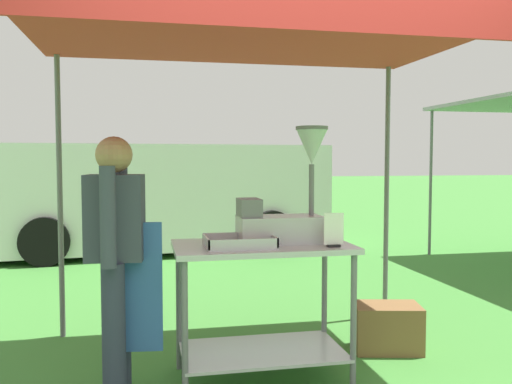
{
  "coord_description": "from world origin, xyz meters",
  "views": [
    {
      "loc": [
        -0.81,
        -2.24,
        1.48
      ],
      "look_at": [
        -0.06,
        1.42,
        1.24
      ],
      "focal_mm": 37.82,
      "sensor_mm": 36.0,
      "label": 1
    }
  ],
  "objects_px": {
    "donut_cart": "(262,284)",
    "menu_sign": "(334,233)",
    "stall_canopy": "(259,38)",
    "supply_crate": "(387,328)",
    "donut_fryer": "(286,206)",
    "vendor": "(117,253)",
    "donut_tray": "(240,244)",
    "van_white": "(157,196)"
  },
  "relations": [
    {
      "from": "donut_cart",
      "to": "menu_sign",
      "type": "bearing_deg",
      "value": -26.41
    },
    {
      "from": "stall_canopy",
      "to": "supply_crate",
      "type": "distance_m",
      "value": 2.36
    },
    {
      "from": "donut_fryer",
      "to": "vendor",
      "type": "height_order",
      "value": "donut_fryer"
    },
    {
      "from": "donut_cart",
      "to": "vendor",
      "type": "distance_m",
      "value": 0.97
    },
    {
      "from": "menu_sign",
      "to": "supply_crate",
      "type": "distance_m",
      "value": 1.17
    },
    {
      "from": "donut_fryer",
      "to": "supply_crate",
      "type": "height_order",
      "value": "donut_fryer"
    },
    {
      "from": "supply_crate",
      "to": "donut_fryer",
      "type": "bearing_deg",
      "value": -161.42
    },
    {
      "from": "donut_tray",
      "to": "vendor",
      "type": "height_order",
      "value": "vendor"
    },
    {
      "from": "donut_tray",
      "to": "supply_crate",
      "type": "relative_size",
      "value": 0.78
    },
    {
      "from": "donut_cart",
      "to": "vendor",
      "type": "bearing_deg",
      "value": -173.65
    },
    {
      "from": "donut_cart",
      "to": "donut_tray",
      "type": "distance_m",
      "value": 0.34
    },
    {
      "from": "vendor",
      "to": "menu_sign",
      "type": "bearing_deg",
      "value": -4.49
    },
    {
      "from": "supply_crate",
      "to": "van_white",
      "type": "relative_size",
      "value": 0.1
    },
    {
      "from": "van_white",
      "to": "donut_fryer",
      "type": "bearing_deg",
      "value": -82.16
    },
    {
      "from": "donut_tray",
      "to": "van_white",
      "type": "bearing_deg",
      "value": 94.27
    },
    {
      "from": "menu_sign",
      "to": "van_white",
      "type": "height_order",
      "value": "van_white"
    },
    {
      "from": "donut_fryer",
      "to": "menu_sign",
      "type": "bearing_deg",
      "value": -43.44
    },
    {
      "from": "donut_fryer",
      "to": "van_white",
      "type": "bearing_deg",
      "value": 97.84
    },
    {
      "from": "vendor",
      "to": "donut_cart",
      "type": "bearing_deg",
      "value": 6.35
    },
    {
      "from": "menu_sign",
      "to": "vendor",
      "type": "bearing_deg",
      "value": 175.51
    },
    {
      "from": "menu_sign",
      "to": "stall_canopy",
      "type": "bearing_deg",
      "value": 143.9
    },
    {
      "from": "supply_crate",
      "to": "donut_cart",
      "type": "bearing_deg",
      "value": -162.69
    },
    {
      "from": "donut_fryer",
      "to": "supply_crate",
      "type": "bearing_deg",
      "value": 18.58
    },
    {
      "from": "stall_canopy",
      "to": "donut_tray",
      "type": "distance_m",
      "value": 1.37
    },
    {
      "from": "donut_cart",
      "to": "vendor",
      "type": "height_order",
      "value": "vendor"
    },
    {
      "from": "van_white",
      "to": "menu_sign",
      "type": "bearing_deg",
      "value": -79.97
    },
    {
      "from": "supply_crate",
      "to": "stall_canopy",
      "type": "bearing_deg",
      "value": -167.67
    },
    {
      "from": "vendor",
      "to": "donut_tray",
      "type": "bearing_deg",
      "value": 1.33
    },
    {
      "from": "vendor",
      "to": "van_white",
      "type": "height_order",
      "value": "van_white"
    },
    {
      "from": "stall_canopy",
      "to": "vendor",
      "type": "relative_size",
      "value": 1.91
    },
    {
      "from": "vendor",
      "to": "supply_crate",
      "type": "distance_m",
      "value": 2.16
    },
    {
      "from": "stall_canopy",
      "to": "donut_fryer",
      "type": "bearing_deg",
      "value": -21.87
    },
    {
      "from": "donut_tray",
      "to": "vendor",
      "type": "xyz_separation_m",
      "value": [
        -0.77,
        -0.02,
        -0.03
      ]
    },
    {
      "from": "donut_fryer",
      "to": "vendor",
      "type": "bearing_deg",
      "value": -173.04
    },
    {
      "from": "donut_cart",
      "to": "van_white",
      "type": "height_order",
      "value": "van_white"
    },
    {
      "from": "stall_canopy",
      "to": "donut_cart",
      "type": "bearing_deg",
      "value": -90.0
    },
    {
      "from": "supply_crate",
      "to": "van_white",
      "type": "distance_m",
      "value": 5.38
    },
    {
      "from": "van_white",
      "to": "vendor",
      "type": "bearing_deg",
      "value": -93.71
    },
    {
      "from": "donut_tray",
      "to": "van_white",
      "type": "distance_m",
      "value": 5.51
    },
    {
      "from": "menu_sign",
      "to": "vendor",
      "type": "distance_m",
      "value": 1.36
    },
    {
      "from": "stall_canopy",
      "to": "menu_sign",
      "type": "relative_size",
      "value": 14.13
    },
    {
      "from": "menu_sign",
      "to": "vendor",
      "type": "xyz_separation_m",
      "value": [
        -1.35,
        0.11,
        -0.1
      ]
    }
  ]
}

